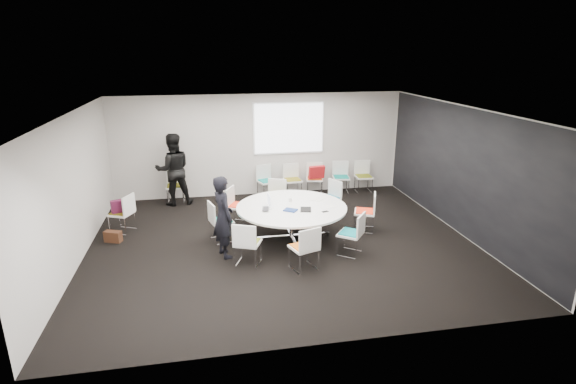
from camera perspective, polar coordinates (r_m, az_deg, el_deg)
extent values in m
cube|color=black|center=(9.64, -0.74, -6.57)|extent=(8.00, 7.00, 0.04)
cube|color=white|center=(8.86, -0.81, 10.42)|extent=(8.00, 7.00, 0.04)
cube|color=beige|center=(12.53, -3.55, 5.98)|extent=(8.00, 0.04, 2.80)
cube|color=beige|center=(5.93, 5.14, -7.82)|extent=(8.00, 0.04, 2.80)
cube|color=beige|center=(9.37, -25.77, 0.14)|extent=(0.04, 7.00, 2.80)
cube|color=beige|center=(10.58, 21.24, 2.58)|extent=(0.04, 7.00, 2.80)
cube|color=black|center=(10.56, 21.10, 2.57)|extent=(0.01, 6.94, 2.74)
cube|color=silver|center=(9.86, 0.45, -5.62)|extent=(0.90, 0.90, 0.08)
cylinder|color=silver|center=(9.73, 0.45, -3.86)|extent=(0.10, 0.10, 0.65)
cylinder|color=white|center=(9.61, 0.46, -1.95)|extent=(2.36, 2.36, 0.04)
cube|color=white|center=(12.51, 0.12, 8.09)|extent=(1.90, 0.03, 1.35)
cube|color=silver|center=(10.33, 9.62, -3.73)|extent=(0.54, 0.54, 0.42)
cube|color=white|center=(10.25, 9.68, -2.53)|extent=(0.58, 0.59, 0.04)
cube|color=red|center=(10.24, 9.69, -2.38)|extent=(0.50, 0.51, 0.03)
cube|color=white|center=(10.17, 10.93, -1.39)|extent=(0.20, 0.44, 0.42)
cube|color=silver|center=(11.11, 5.18, -2.00)|extent=(0.57, 0.57, 0.42)
cube|color=white|center=(11.03, 5.21, -0.88)|extent=(0.61, 0.61, 0.04)
cube|color=#095B7C|center=(11.02, 5.21, -0.73)|extent=(0.53, 0.53, 0.03)
cube|color=white|center=(11.10, 6.02, 0.47)|extent=(0.25, 0.42, 0.42)
cube|color=silver|center=(11.10, -1.59, -1.94)|extent=(0.54, 0.54, 0.42)
cube|color=white|center=(11.02, -1.60, -0.82)|extent=(0.59, 0.58, 0.04)
cube|color=#647317|center=(11.01, -1.60, -0.67)|extent=(0.51, 0.50, 0.03)
cube|color=white|center=(11.15, -1.37, 0.64)|extent=(0.44, 0.20, 0.42)
cube|color=silver|center=(10.62, -6.20, -2.98)|extent=(0.56, 0.56, 0.42)
cube|color=white|center=(10.54, -6.24, -1.81)|extent=(0.60, 0.61, 0.04)
cube|color=red|center=(10.53, -6.25, -1.66)|extent=(0.52, 0.53, 0.03)
cube|color=white|center=(10.54, -7.35, -0.53)|extent=(0.23, 0.43, 0.42)
cube|color=silver|center=(9.76, -8.37, -4.97)|extent=(0.52, 0.52, 0.42)
cube|color=white|center=(9.68, -8.43, -3.71)|extent=(0.55, 0.56, 0.04)
cube|color=#0A766A|center=(9.67, -8.44, -3.55)|extent=(0.48, 0.49, 0.03)
cube|color=white|center=(9.54, -9.69, -2.62)|extent=(0.16, 0.45, 0.42)
cube|color=silver|center=(8.68, -5.09, -7.84)|extent=(0.55, 0.55, 0.42)
cube|color=white|center=(8.59, -5.13, -6.46)|extent=(0.59, 0.58, 0.04)
cube|color=olive|center=(8.57, -5.14, -6.27)|extent=(0.52, 0.50, 0.03)
cube|color=white|center=(8.31, -5.60, -5.59)|extent=(0.44, 0.21, 0.42)
cube|color=silver|center=(8.47, 2.00, -8.47)|extent=(0.53, 0.53, 0.42)
cube|color=white|center=(8.37, 2.02, -7.06)|extent=(0.58, 0.57, 0.04)
cube|color=#D46315|center=(8.36, 2.02, -6.87)|extent=(0.50, 0.49, 0.03)
cube|color=white|center=(8.11, 2.82, -6.12)|extent=(0.45, 0.18, 0.42)
cube|color=silver|center=(9.13, 7.86, -6.61)|extent=(0.59, 0.59, 0.42)
cube|color=white|center=(9.04, 7.92, -5.28)|extent=(0.63, 0.63, 0.04)
cube|color=#0B767E|center=(9.03, 7.93, -5.11)|extent=(0.54, 0.55, 0.03)
cube|color=white|center=(8.89, 9.26, -4.14)|extent=(0.31, 0.39, 0.42)
cube|color=silver|center=(12.49, -2.66, 0.31)|extent=(0.53, 0.53, 0.42)
cube|color=white|center=(12.42, -2.68, 1.33)|extent=(0.58, 0.57, 0.04)
cube|color=#0C7D75|center=(12.41, -2.68, 1.46)|extent=(0.50, 0.49, 0.03)
cube|color=white|center=(12.54, -3.13, 2.57)|extent=(0.45, 0.18, 0.42)
cube|color=silver|center=(12.59, 0.60, 0.47)|extent=(0.45, 0.45, 0.42)
cube|color=white|center=(12.52, 0.60, 1.48)|extent=(0.49, 0.47, 0.04)
cube|color=olive|center=(12.51, 0.60, 1.61)|extent=(0.43, 0.41, 0.03)
cube|color=white|center=(12.65, 0.35, 2.73)|extent=(0.46, 0.07, 0.42)
cube|color=silver|center=(12.73, 3.38, 0.65)|extent=(0.50, 0.50, 0.42)
cube|color=white|center=(12.67, 3.40, 1.64)|extent=(0.54, 0.52, 0.04)
cube|color=#DA5317|center=(12.66, 3.41, 1.77)|extent=(0.47, 0.45, 0.03)
cube|color=white|center=(12.81, 3.38, 2.89)|extent=(0.46, 0.13, 0.42)
cube|color=silver|center=(12.94, 6.72, 0.83)|extent=(0.48, 0.48, 0.42)
cube|color=white|center=(12.88, 6.76, 1.81)|extent=(0.52, 0.51, 0.04)
cube|color=#098075|center=(12.87, 6.76, 1.94)|extent=(0.46, 0.44, 0.03)
cube|color=white|center=(13.02, 6.67, 3.04)|extent=(0.46, 0.11, 0.42)
cube|color=silver|center=(13.11, 9.54, 0.93)|extent=(0.44, 0.44, 0.42)
cube|color=white|center=(13.05, 9.59, 1.90)|extent=(0.48, 0.46, 0.04)
cube|color=#666D17|center=(13.04, 9.60, 2.03)|extent=(0.42, 0.40, 0.03)
cube|color=white|center=(13.18, 9.37, 3.11)|extent=(0.46, 0.06, 0.42)
cube|color=silver|center=(10.77, -20.25, -3.71)|extent=(0.55, 0.55, 0.42)
cube|color=white|center=(10.69, -20.39, -2.57)|extent=(0.59, 0.60, 0.04)
cube|color=brown|center=(10.68, -20.40, -2.42)|extent=(0.51, 0.52, 0.03)
cube|color=white|center=(10.51, -19.56, -1.50)|extent=(0.22, 0.43, 0.42)
cube|color=silver|center=(12.41, -14.07, -0.33)|extent=(0.42, 0.42, 0.42)
cube|color=white|center=(12.35, -14.15, 0.69)|extent=(0.46, 0.44, 0.04)
cube|color=olive|center=(12.34, -14.16, 0.82)|extent=(0.40, 0.38, 0.03)
cube|color=white|center=(12.48, -14.18, 1.97)|extent=(0.46, 0.04, 0.42)
imported|color=black|center=(8.84, -8.23, -3.14)|extent=(0.57, 0.70, 1.65)
imported|color=black|center=(12.07, -14.37, 2.79)|extent=(1.03, 0.86, 1.90)
imported|color=#333338|center=(9.41, -2.60, -2.19)|extent=(0.25, 0.34, 0.02)
cube|color=silver|center=(9.62, -2.45, -0.99)|extent=(0.03, 0.30, 0.22)
cube|color=black|center=(9.40, 2.27, -2.23)|extent=(0.28, 0.34, 0.02)
cube|color=navy|center=(9.35, 0.32, -2.31)|extent=(0.33, 0.31, 0.03)
cube|color=silver|center=(10.06, 3.74, -0.94)|extent=(0.35, 0.37, 0.00)
cube|color=silver|center=(9.61, 5.02, -1.88)|extent=(0.34, 0.27, 0.00)
cylinder|color=white|center=(9.88, 0.28, -0.99)|extent=(0.08, 0.08, 0.09)
cube|color=black|center=(9.32, 4.73, -2.49)|extent=(0.15, 0.11, 0.01)
cube|color=#511532|center=(10.64, -20.49, -1.66)|extent=(0.42, 0.28, 0.28)
cube|color=#3B2013|center=(10.34, -21.34, -5.29)|extent=(0.39, 0.28, 0.24)
cube|color=#B1151A|center=(12.40, 3.66, 2.53)|extent=(0.46, 0.21, 0.36)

